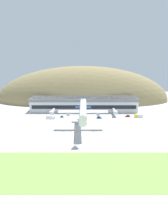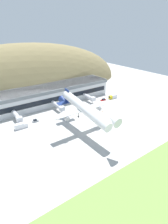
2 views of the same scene
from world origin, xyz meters
name	(u,v)px [view 2 (image 2 of 2)]	position (x,y,z in m)	size (l,w,h in m)	color
ground_plane	(85,129)	(0.00, 0.00, 0.00)	(302.82, 302.82, 0.00)	#B7B5AF
grass_strip_foreground	(164,187)	(0.00, -49.56, 0.04)	(272.54, 30.87, 0.08)	#759947
hill_backdrop	(28,90)	(-3.26, 88.47, 0.00)	(204.35, 65.87, 81.93)	olive
terminal_building	(47,94)	(-1.56, 47.68, 7.26)	(102.25, 20.34, 12.82)	silver
jetway_0	(17,116)	(-29.27, 30.35, 3.99)	(3.38, 13.89, 5.43)	silver
jetway_1	(58,106)	(-1.75, 29.66, 3.99)	(3.38, 15.18, 5.43)	silver
jetway_2	(89,97)	(25.71, 30.68, 3.99)	(3.38, 13.27, 5.43)	silver
cargo_airplane	(83,108)	(-2.16, -1.11, 13.82)	(34.76, 50.10, 11.71)	white
service_car_0	(35,121)	(-20.44, 24.44, 0.68)	(3.71, 1.80, 1.65)	#999EA3
service_car_1	(80,109)	(11.29, 22.62, 0.69)	(4.48, 1.68, 1.68)	#264C99
service_car_2	(103,100)	(36.70, 26.90, 0.62)	(4.43, 2.01, 1.50)	#B21E1E
fuel_truck	(21,126)	(-29.89, 21.91, 1.50)	(7.48, 2.73, 3.15)	silver
box_truck	(113,97)	(46.19, 25.95, 1.45)	(7.28, 2.99, 3.00)	gold
traffic_cone_0	(102,111)	(22.95, 11.81, 0.28)	(0.52, 0.52, 0.58)	orange
traffic_cone_1	(36,129)	(-23.35, 15.85, 0.28)	(0.52, 0.52, 0.58)	orange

